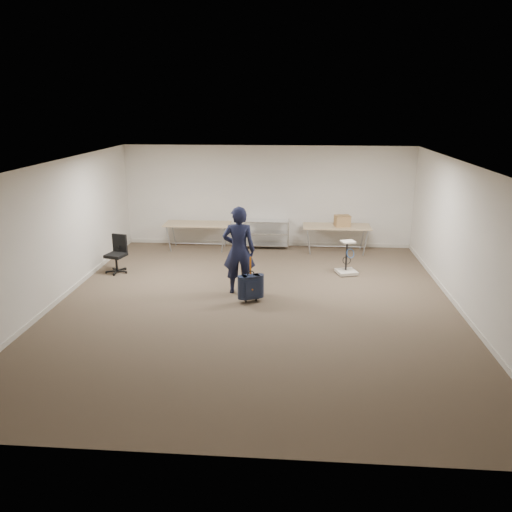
{
  "coord_description": "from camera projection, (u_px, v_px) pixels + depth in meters",
  "views": [
    {
      "loc": [
        0.73,
        -9.25,
        3.86
      ],
      "look_at": [
        -0.0,
        0.3,
        0.94
      ],
      "focal_mm": 35.0,
      "sensor_mm": 36.0,
      "label": 1
    }
  ],
  "objects": [
    {
      "name": "person",
      "position": [
        239.0,
        250.0,
        10.41
      ],
      "size": [
        0.69,
        0.47,
        1.88
      ],
      "primitive_type": "imported",
      "rotation": [
        0.0,
        0.0,
        3.17
      ],
      "color": "black",
      "rests_on": "ground"
    },
    {
      "name": "cardboard_box",
      "position": [
        342.0,
        221.0,
        13.33
      ],
      "size": [
        0.44,
        0.37,
        0.29
      ],
      "primitive_type": "cube",
      "rotation": [
        0.0,
        0.0,
        0.2
      ],
      "color": "#9E7749",
      "rests_on": "folding_table_right"
    },
    {
      "name": "folding_table_right",
      "position": [
        337.0,
        228.0,
        13.43
      ],
      "size": [
        1.8,
        0.75,
        0.73
      ],
      "color": "tan",
      "rests_on": "ground"
    },
    {
      "name": "ground",
      "position": [
        255.0,
        305.0,
        10.0
      ],
      "size": [
        9.0,
        9.0,
        0.0
      ],
      "primitive_type": "plane",
      "color": "#4C3C2E",
      "rests_on": "ground"
    },
    {
      "name": "wire_shelf",
      "position": [
        267.0,
        233.0,
        13.88
      ],
      "size": [
        1.22,
        0.47,
        0.8
      ],
      "color": "silver",
      "rests_on": "ground"
    },
    {
      "name": "suitcase",
      "position": [
        251.0,
        287.0,
        10.08
      ],
      "size": [
        0.4,
        0.32,
        0.96
      ],
      "color": "black",
      "rests_on": "ground"
    },
    {
      "name": "room_shell",
      "position": [
        260.0,
        280.0,
        11.3
      ],
      "size": [
        8.0,
        9.0,
        9.0
      ],
      "color": "silver",
      "rests_on": "ground"
    },
    {
      "name": "office_chair",
      "position": [
        117.0,
        261.0,
        11.92
      ],
      "size": [
        0.54,
        0.54,
        0.9
      ],
      "color": "black",
      "rests_on": "ground"
    },
    {
      "name": "equipment_cart",
      "position": [
        347.0,
        265.0,
        11.78
      ],
      "size": [
        0.55,
        0.55,
        0.81
      ],
      "color": "silver",
      "rests_on": "ground"
    },
    {
      "name": "folding_table_left",
      "position": [
        197.0,
        225.0,
        13.71
      ],
      "size": [
        1.8,
        0.75,
        0.73
      ],
      "color": "tan",
      "rests_on": "ground"
    }
  ]
}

